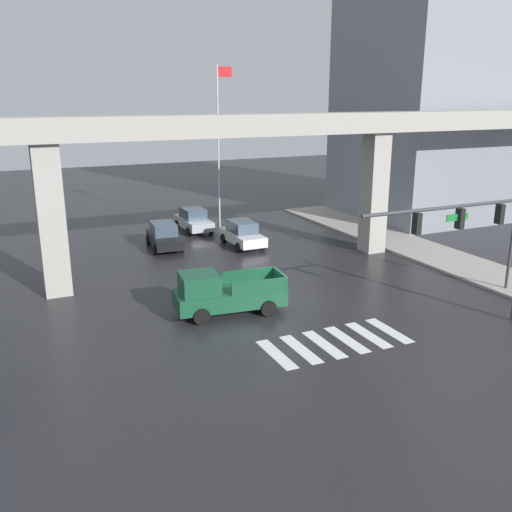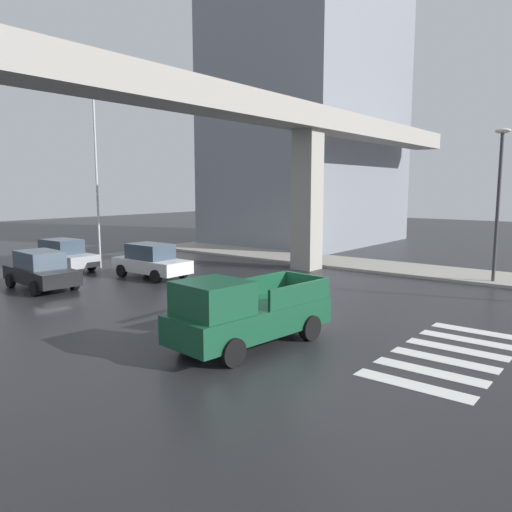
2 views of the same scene
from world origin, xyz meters
name	(u,v)px [view 1 (image 1 of 2)]	position (x,y,z in m)	size (l,w,h in m)	color
ground_plane	(279,302)	(0.00, 0.00, 0.00)	(120.00, 120.00, 0.00)	#232326
crosswalk_stripes	(335,342)	(0.00, -5.19, 0.01)	(6.05, 2.80, 0.01)	silver
elevated_overpass	(232,139)	(0.00, 5.81, 7.56)	(56.26, 2.00, 8.88)	#9E9991
sidewalk_east	(447,259)	(12.77, 2.00, 0.07)	(4.00, 36.00, 0.15)	#9E9991
pickup_truck	(224,294)	(-3.05, -0.34, 0.99)	(5.28, 2.51, 2.08)	#14472D
sedan_black	(164,236)	(-2.35, 12.20, 0.85)	(2.24, 4.43, 1.72)	black
sedan_silver	(193,220)	(1.03, 16.15, 0.85)	(2.02, 4.33, 1.72)	#A8AAAF
sedan_white	(242,234)	(2.62, 10.55, 0.85)	(1.97, 4.30, 1.72)	silver
traffic_signal_mast	(480,228)	(5.93, -6.59, 4.56)	(8.69, 0.32, 6.20)	#38383D
flagpole	(219,139)	(2.90, 15.27, 6.81)	(1.16, 0.12, 11.97)	silver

